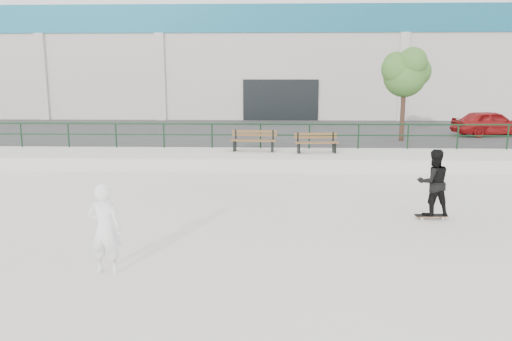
{
  "coord_description": "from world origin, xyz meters",
  "views": [
    {
      "loc": [
        -0.48,
        -9.56,
        3.45
      ],
      "look_at": [
        -0.88,
        2.0,
        1.24
      ],
      "focal_mm": 35.0,
      "sensor_mm": 36.0,
      "label": 1
    }
  ],
  "objects_px": {
    "bench_right": "(316,143)",
    "tree": "(406,71)",
    "bench_left": "(254,141)",
    "skateboard": "(431,216)",
    "seated_skater": "(105,229)",
    "red_car": "(490,123)",
    "standing_skater": "(433,182)"
  },
  "relations": [
    {
      "from": "bench_right",
      "to": "skateboard",
      "type": "height_order",
      "value": "bench_right"
    },
    {
      "from": "red_car",
      "to": "seated_skater",
      "type": "relative_size",
      "value": 2.28
    },
    {
      "from": "standing_skater",
      "to": "seated_skater",
      "type": "relative_size",
      "value": 1.0
    },
    {
      "from": "tree",
      "to": "red_car",
      "type": "bearing_deg",
      "value": 23.97
    },
    {
      "from": "bench_left",
      "to": "red_car",
      "type": "relative_size",
      "value": 0.5
    },
    {
      "from": "bench_right",
      "to": "standing_skater",
      "type": "distance_m",
      "value": 7.66
    },
    {
      "from": "bench_right",
      "to": "standing_skater",
      "type": "height_order",
      "value": "standing_skater"
    },
    {
      "from": "bench_left",
      "to": "red_car",
      "type": "height_order",
      "value": "red_car"
    },
    {
      "from": "bench_left",
      "to": "tree",
      "type": "bearing_deg",
      "value": 32.12
    },
    {
      "from": "bench_right",
      "to": "red_car",
      "type": "distance_m",
      "value": 10.83
    },
    {
      "from": "bench_left",
      "to": "bench_right",
      "type": "distance_m",
      "value": 2.46
    },
    {
      "from": "tree",
      "to": "standing_skater",
      "type": "height_order",
      "value": "tree"
    },
    {
      "from": "tree",
      "to": "skateboard",
      "type": "xyz_separation_m",
      "value": [
        -2.02,
        -11.04,
        -3.56
      ]
    },
    {
      "from": "tree",
      "to": "skateboard",
      "type": "height_order",
      "value": "tree"
    },
    {
      "from": "skateboard",
      "to": "bench_left",
      "type": "bearing_deg",
      "value": 117.06
    },
    {
      "from": "bench_left",
      "to": "standing_skater",
      "type": "distance_m",
      "value": 8.96
    },
    {
      "from": "tree",
      "to": "red_car",
      "type": "relative_size",
      "value": 1.13
    },
    {
      "from": "skateboard",
      "to": "seated_skater",
      "type": "relative_size",
      "value": 0.49
    },
    {
      "from": "bench_right",
      "to": "red_car",
      "type": "relative_size",
      "value": 0.46
    },
    {
      "from": "red_car",
      "to": "bench_right",
      "type": "bearing_deg",
      "value": 111.6
    },
    {
      "from": "bench_right",
      "to": "tree",
      "type": "relative_size",
      "value": 0.41
    },
    {
      "from": "skateboard",
      "to": "standing_skater",
      "type": "xyz_separation_m",
      "value": [
        0.0,
        0.0,
        0.83
      ]
    },
    {
      "from": "standing_skater",
      "to": "seated_skater",
      "type": "bearing_deg",
      "value": 22.0
    },
    {
      "from": "skateboard",
      "to": "seated_skater",
      "type": "bearing_deg",
      "value": -156.04
    },
    {
      "from": "skateboard",
      "to": "standing_skater",
      "type": "distance_m",
      "value": 0.83
    },
    {
      "from": "tree",
      "to": "red_car",
      "type": "height_order",
      "value": "tree"
    },
    {
      "from": "red_car",
      "to": "skateboard",
      "type": "distance_m",
      "value": 14.93
    },
    {
      "from": "red_car",
      "to": "seated_skater",
      "type": "xyz_separation_m",
      "value": [
        -13.71,
        -16.85,
        -0.32
      ]
    },
    {
      "from": "seated_skater",
      "to": "skateboard",
      "type": "bearing_deg",
      "value": -148.06
    },
    {
      "from": "bench_left",
      "to": "tree",
      "type": "height_order",
      "value": "tree"
    },
    {
      "from": "bench_left",
      "to": "skateboard",
      "type": "relative_size",
      "value": 2.32
    },
    {
      "from": "tree",
      "to": "seated_skater",
      "type": "xyz_separation_m",
      "value": [
        -8.84,
        -14.69,
        -2.82
      ]
    }
  ]
}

